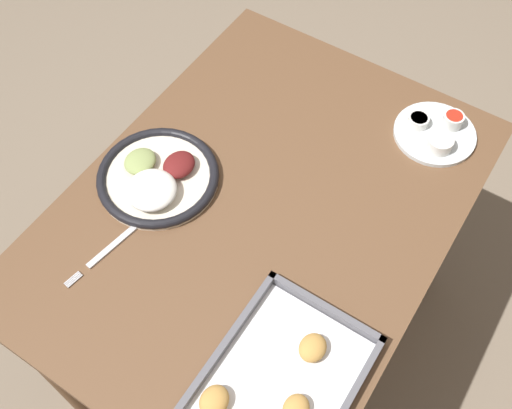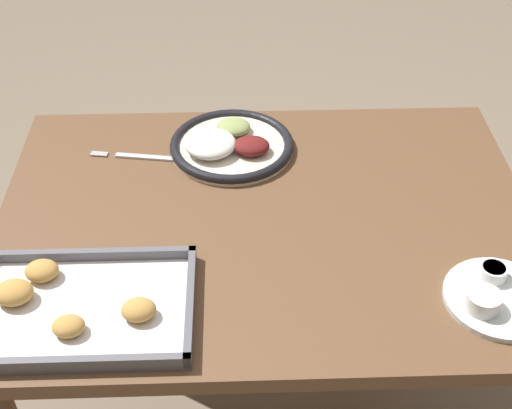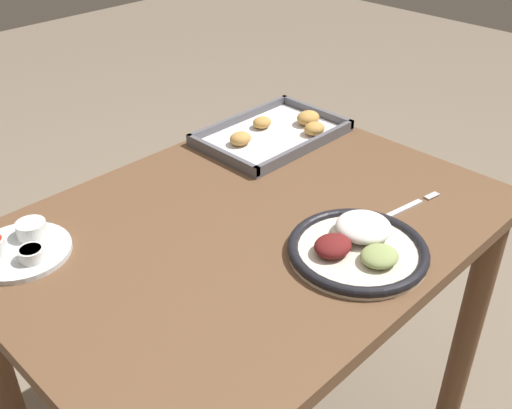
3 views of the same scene
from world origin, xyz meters
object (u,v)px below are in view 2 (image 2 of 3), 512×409
(fork, at_px, (149,157))
(saucer_plate, at_px, (500,296))
(baking_tray, at_px, (74,305))
(dinner_plate, at_px, (230,145))

(fork, relative_size, saucer_plate, 1.21)
(saucer_plate, height_order, baking_tray, baking_tray)
(saucer_plate, bearing_deg, baking_tray, -0.33)
(dinner_plate, height_order, baking_tray, dinner_plate)
(baking_tray, bearing_deg, saucer_plate, 179.67)
(baking_tray, bearing_deg, dinner_plate, -119.98)
(dinner_plate, xyz_separation_m, saucer_plate, (-0.43, 0.43, -0.00))
(fork, bearing_deg, baking_tray, 87.34)
(dinner_plate, distance_m, saucer_plate, 0.61)
(fork, bearing_deg, saucer_plate, 154.13)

